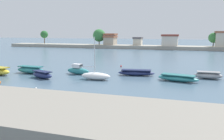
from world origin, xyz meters
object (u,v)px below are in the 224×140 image
moored_boat_5 (136,73)px  mooring_buoy_1 (121,66)px  moored_boat_7 (208,75)px  mooring_buoy_2 (36,88)px  moored_boat_3 (78,70)px  moored_boat_6 (178,78)px  moored_boat_2 (42,75)px  moored_boat_4 (96,76)px  moored_boat_1 (31,70)px

moored_boat_5 → mooring_buoy_1: moored_boat_5 is taller
mooring_buoy_1 → moored_boat_7: bearing=-26.1°
moored_boat_7 → mooring_buoy_2: (-19.50, -12.93, -0.36)m
moored_boat_3 → mooring_buoy_1: 10.53m
moored_boat_6 → mooring_buoy_1: (-10.86, 10.43, -0.28)m
moored_boat_6 → moored_boat_7: bearing=50.2°
moored_boat_2 → moored_boat_6: moored_boat_2 is taller
moored_boat_2 → moored_boat_6: size_ratio=0.76×
moored_boat_4 → moored_boat_7: size_ratio=1.55×
moored_boat_2 → moored_boat_5: 13.94m
moored_boat_5 → mooring_buoy_2: moored_boat_5 is taller
moored_boat_2 → moored_boat_1: bearing=165.9°
mooring_buoy_2 → moored_boat_4: bearing=58.8°
moored_boat_1 → mooring_buoy_2: 11.71m
moored_boat_6 → moored_boat_7: (4.02, 3.13, 0.05)m
moored_boat_7 → mooring_buoy_1: moored_boat_7 is taller
moored_boat_2 → moored_boat_7: (22.77, 6.78, -0.01)m
moored_boat_1 → mooring_buoy_2: size_ratio=20.75×
moored_boat_3 → mooring_buoy_2: moored_boat_3 is taller
moored_boat_2 → moored_boat_6: (18.75, 3.64, -0.06)m
moored_boat_7 → mooring_buoy_2: bearing=-146.1°
moored_boat_2 → moored_boat_4: bearing=30.9°
moored_boat_1 → moored_boat_6: size_ratio=0.90×
moored_boat_1 → mooring_buoy_1: bearing=46.5°
moored_boat_5 → mooring_buoy_1: 9.09m
moored_boat_4 → moored_boat_5: bearing=46.7°
moored_boat_3 → moored_boat_4: 5.35m
moored_boat_3 → moored_boat_4: bearing=-27.5°
moored_boat_1 → moored_boat_7: 27.14m
moored_boat_7 → moored_boat_6: bearing=-141.7°
moored_boat_3 → moored_boat_2: bearing=-118.3°
moored_boat_2 → moored_boat_7: moored_boat_2 is taller
mooring_buoy_2 → mooring_buoy_1: bearing=77.1°
moored_boat_6 → moored_boat_1: bearing=-165.9°
mooring_buoy_1 → moored_boat_4: bearing=-90.5°
moored_boat_5 → mooring_buoy_1: (-4.57, 7.85, -0.26)m
moored_boat_2 → moored_boat_7: size_ratio=1.13×
moored_boat_2 → moored_boat_5: moored_boat_2 is taller
moored_boat_1 → moored_boat_3: moored_boat_3 is taller
moored_boat_1 → moored_boat_2: 5.04m
moored_boat_5 → moored_boat_7: size_ratio=1.49×
moored_boat_2 → moored_boat_4: (7.78, 1.27, 0.03)m
moored_boat_6 → mooring_buoy_1: 15.06m
moored_boat_4 → moored_boat_6: 11.23m
moored_boat_5 → moored_boat_6: 6.79m
mooring_buoy_1 → moored_boat_3: bearing=-114.6°
moored_boat_3 → mooring_buoy_1: size_ratio=13.07×
moored_boat_1 → moored_boat_7: size_ratio=1.34×
mooring_buoy_2 → moored_boat_5: bearing=53.4°
moored_boat_7 → moored_boat_5: bearing=-176.6°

